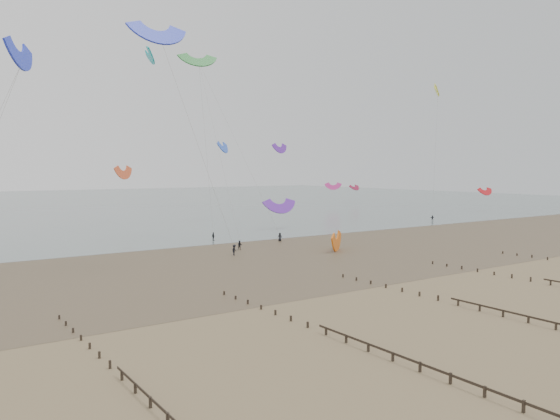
% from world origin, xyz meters
% --- Properties ---
extents(ground, '(500.00, 500.00, 0.00)m').
position_xyz_m(ground, '(0.00, 0.00, 0.00)').
color(ground, brown).
rests_on(ground, ground).
extents(sea_and_shore, '(500.00, 665.00, 0.03)m').
position_xyz_m(sea_and_shore, '(-4.08, 34.40, 0.01)').
color(sea_and_shore, '#475654').
rests_on(sea_and_shore, ground).
extents(kitesurfers, '(117.42, 23.20, 1.83)m').
position_xyz_m(kitesurfers, '(15.71, 46.80, 0.85)').
color(kitesurfers, black).
rests_on(kitesurfers, ground).
extents(grounded_kite, '(8.44, 8.20, 3.66)m').
position_xyz_m(grounded_kite, '(19.01, 30.77, 0.00)').
color(grounded_kite, orange).
rests_on(grounded_kite, ground).
extents(kites_airborne, '(235.08, 127.20, 41.51)m').
position_xyz_m(kites_airborne, '(-15.46, 88.70, 21.72)').
color(kites_airborne, '#E53494').
rests_on(kites_airborne, ground).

